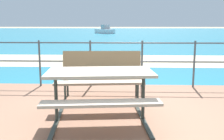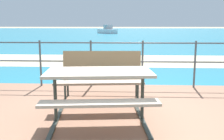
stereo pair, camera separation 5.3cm
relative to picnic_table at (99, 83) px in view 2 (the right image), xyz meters
The scene contains 8 objects.
ground_plane 0.70m from the picnic_table, 46.42° to the right, with size 240.00×240.00×0.00m, color tan.
patio_paving 0.68m from the picnic_table, 46.42° to the right, with size 6.40×5.20×0.06m, color #996B51.
sea_water 39.81m from the picnic_table, 89.74° to the left, with size 90.00×90.00×0.01m, color teal.
beach_strip 7.02m from the picnic_table, 88.50° to the left, with size 54.00×3.58×0.01m, color beige.
picnic_table is the anchor object (origin of this frame).
park_bench 1.33m from the picnic_table, 93.38° to the left, with size 1.56×0.49×0.91m.
railing_fence 2.22m from the picnic_table, 85.28° to the left, with size 5.94×0.04×1.06m.
boat_near 36.55m from the picnic_table, 93.79° to the left, with size 3.30×3.99×1.34m.
Camera 2 is at (0.19, -3.52, 1.50)m, focal length 41.98 mm.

